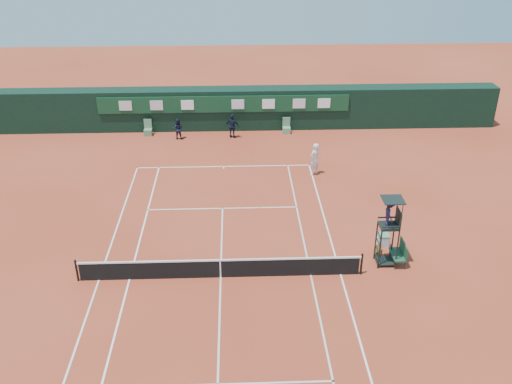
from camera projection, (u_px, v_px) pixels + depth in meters
ground at (221, 277)px, 25.87m from camera, size 90.00×90.00×0.00m
court_lines at (221, 277)px, 25.86m from camera, size 11.05×23.85×0.01m
tennis_net at (220, 268)px, 25.63m from camera, size 12.90×0.10×1.10m
back_wall at (224, 108)px, 41.76m from camera, size 40.00×1.65×3.00m
linesman_chair_left at (148, 131)px, 41.01m from camera, size 0.55×0.50×1.15m
linesman_chair_right at (286, 129)px, 41.36m from camera, size 0.55×0.50×1.15m
umpire_chair at (389, 218)px, 25.72m from camera, size 0.96×0.95×3.42m
player_bench at (400, 252)px, 26.62m from camera, size 0.55×1.20×1.10m
tennis_bag at (378, 251)px, 27.51m from camera, size 0.51×0.79×0.27m
cooler at (383, 240)px, 28.05m from camera, size 0.57×0.57×0.65m
tennis_ball at (260, 207)px, 31.58m from camera, size 0.08×0.08×0.08m
player at (315, 159)px, 34.93m from camera, size 0.89×0.87×2.05m
ball_kid_left at (178, 129)px, 40.21m from camera, size 0.80×0.67×1.48m
ball_kid_right at (232, 126)px, 40.33m from camera, size 1.09×0.71×1.73m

